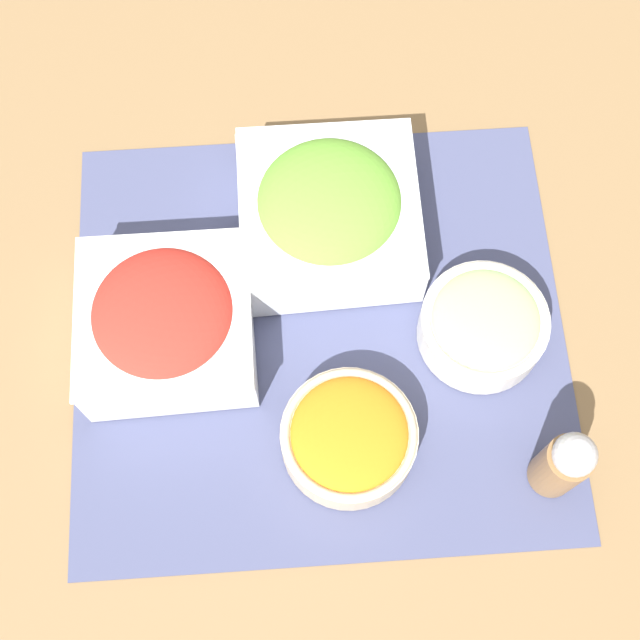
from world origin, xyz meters
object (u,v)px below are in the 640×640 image
Objects in this scene: cucumber_bowl at (483,325)px; lettuce_bowl at (329,212)px; tomato_bowl at (166,321)px; carrot_bowl at (349,437)px; pepper_shaker at (564,463)px.

lettuce_bowl is at bearing 138.86° from cucumber_bowl.
tomato_bowl is 0.28m from cucumber_bowl.
tomato_bowl reaches higher than carrot_bowl.
pepper_shaker reaches higher than tomato_bowl.
pepper_shaker reaches higher than lettuce_bowl.
lettuce_bowl reaches higher than carrot_bowl.
carrot_bowl is (-0.13, -0.09, -0.00)m from cucumber_bowl.
cucumber_bowl is at bearing -3.65° from tomato_bowl.
pepper_shaker is at bearing -54.57° from lettuce_bowl.
carrot_bowl is 0.18m from pepper_shaker.
lettuce_bowl reaches higher than cucumber_bowl.
lettuce_bowl is (-0.13, 0.11, 0.01)m from cucumber_bowl.
pepper_shaker is at bearing -24.80° from tomato_bowl.
carrot_bowl is at bearing -89.26° from lettuce_bowl.
cucumber_bowl is at bearing -41.14° from lettuce_bowl.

